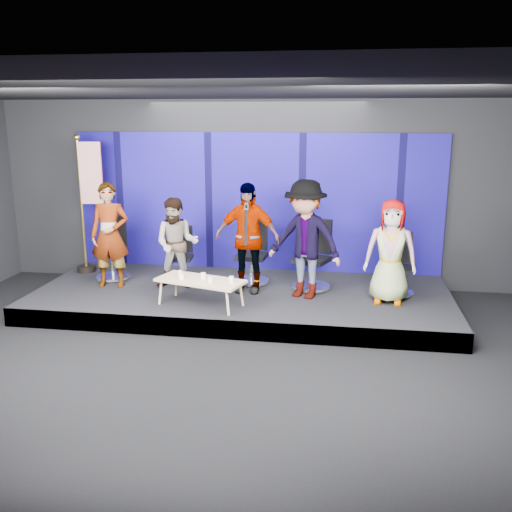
% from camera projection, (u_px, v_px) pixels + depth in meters
% --- Properties ---
extents(ground, '(10.00, 10.00, 0.00)m').
position_uv_depth(ground, '(209.00, 369.00, 7.43)').
color(ground, black).
rests_on(ground, ground).
extents(room_walls, '(10.02, 8.02, 3.51)m').
position_uv_depth(room_walls, '(204.00, 182.00, 6.84)').
color(room_walls, black).
rests_on(room_walls, ground).
extents(riser, '(7.00, 3.00, 0.30)m').
position_uv_depth(riser, '(242.00, 298.00, 9.79)').
color(riser, black).
rests_on(riser, ground).
extents(backdrop, '(7.00, 0.08, 2.60)m').
position_uv_depth(backdrop, '(255.00, 202.00, 10.83)').
color(backdrop, '#0D0753').
rests_on(backdrop, riser).
extents(chair_a, '(0.71, 0.71, 1.12)m').
position_uv_depth(chair_a, '(113.00, 258.00, 10.39)').
color(chair_a, silver).
rests_on(chair_a, riser).
extents(panelist_a, '(0.72, 0.52, 1.82)m').
position_uv_depth(panelist_a, '(110.00, 235.00, 9.78)').
color(panelist_a, black).
rests_on(panelist_a, riser).
extents(chair_b, '(0.59, 0.59, 0.97)m').
position_uv_depth(chair_b, '(181.00, 263.00, 10.31)').
color(chair_b, silver).
rests_on(chair_b, riser).
extents(panelist_b, '(0.81, 0.66, 1.57)m').
position_uv_depth(panelist_b, '(177.00, 244.00, 9.71)').
color(panelist_b, black).
rests_on(panelist_b, riser).
extents(chair_c, '(0.68, 0.68, 1.14)m').
position_uv_depth(chair_c, '(252.00, 262.00, 10.13)').
color(chair_c, silver).
rests_on(chair_c, riser).
extents(panelist_c, '(1.11, 0.52, 1.85)m').
position_uv_depth(panelist_c, '(247.00, 238.00, 9.51)').
color(panelist_c, black).
rests_on(panelist_c, riser).
extents(chair_d, '(0.87, 0.87, 1.19)m').
position_uv_depth(chair_d, '(313.00, 266.00, 9.79)').
color(chair_d, silver).
rests_on(chair_d, riser).
extents(panelist_d, '(1.42, 1.11, 1.93)m').
position_uv_depth(panelist_d, '(305.00, 239.00, 9.18)').
color(panelist_d, black).
rests_on(panelist_d, riser).
extents(chair_e, '(0.64, 0.64, 1.02)m').
position_uv_depth(chair_e, '(398.00, 274.00, 9.49)').
color(chair_e, silver).
rests_on(chair_e, riser).
extents(panelist_e, '(0.87, 0.62, 1.65)m').
position_uv_depth(panelist_e, '(391.00, 252.00, 8.95)').
color(panelist_e, black).
rests_on(panelist_e, riser).
extents(coffee_table, '(1.48, 0.95, 0.42)m').
position_uv_depth(coffee_table, '(200.00, 281.00, 8.89)').
color(coffee_table, tan).
rests_on(coffee_table, riser).
extents(mug_a, '(0.07, 0.07, 0.08)m').
position_uv_depth(mug_a, '(180.00, 273.00, 9.08)').
color(mug_a, silver).
rests_on(mug_a, coffee_table).
extents(mug_b, '(0.07, 0.07, 0.09)m').
position_uv_depth(mug_b, '(182.00, 276.00, 8.88)').
color(mug_b, silver).
rests_on(mug_b, coffee_table).
extents(mug_c, '(0.08, 0.08, 0.10)m').
position_uv_depth(mug_c, '(203.00, 276.00, 8.91)').
color(mug_c, silver).
rests_on(mug_c, coffee_table).
extents(mug_d, '(0.08, 0.08, 0.09)m').
position_uv_depth(mug_d, '(210.00, 280.00, 8.70)').
color(mug_d, silver).
rests_on(mug_d, coffee_table).
extents(mug_e, '(0.08, 0.08, 0.09)m').
position_uv_depth(mug_e, '(231.00, 279.00, 8.73)').
color(mug_e, silver).
rests_on(mug_e, coffee_table).
extents(flag_stand, '(0.59, 0.34, 2.58)m').
position_uv_depth(flag_stand, '(88.00, 201.00, 10.57)').
color(flag_stand, black).
rests_on(flag_stand, riser).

